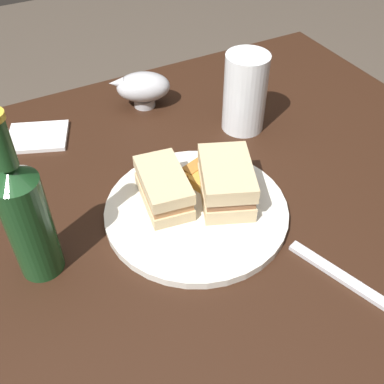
# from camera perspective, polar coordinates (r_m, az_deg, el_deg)

# --- Properties ---
(dining_table) EXTENTS (1.11, 0.84, 0.74)m
(dining_table) POSITION_cam_1_polar(r_m,az_deg,el_deg) (1.06, -0.38, -15.32)
(dining_table) COLOR black
(dining_table) RESTS_ON ground
(plate) EXTENTS (0.29, 0.29, 0.01)m
(plate) POSITION_cam_1_polar(r_m,az_deg,el_deg) (0.73, 0.53, -2.31)
(plate) COLOR silver
(plate) RESTS_ON dining_table
(sandwich_half_left) EXTENTS (0.12, 0.14, 0.06)m
(sandwich_half_left) POSITION_cam_1_polar(r_m,az_deg,el_deg) (0.73, 4.22, 1.23)
(sandwich_half_left) COLOR #CCB284
(sandwich_half_left) RESTS_ON plate
(sandwich_half_right) EXTENTS (0.08, 0.13, 0.05)m
(sandwich_half_right) POSITION_cam_1_polar(r_m,az_deg,el_deg) (0.72, -3.46, 0.45)
(sandwich_half_right) COLOR #CCB284
(sandwich_half_right) RESTS_ON plate
(potato_wedge_front) EXTENTS (0.05, 0.03, 0.02)m
(potato_wedge_front) POSITION_cam_1_polar(r_m,az_deg,el_deg) (0.77, 1.31, 2.06)
(potato_wedge_front) COLOR gold
(potato_wedge_front) RESTS_ON plate
(potato_wedge_middle) EXTENTS (0.05, 0.04, 0.02)m
(potato_wedge_middle) POSITION_cam_1_polar(r_m,az_deg,el_deg) (0.78, 0.39, 2.78)
(potato_wedge_middle) COLOR #AD702D
(potato_wedge_middle) RESTS_ON plate
(potato_wedge_back) EXTENTS (0.04, 0.06, 0.02)m
(potato_wedge_back) POSITION_cam_1_polar(r_m,az_deg,el_deg) (0.75, 1.52, 0.67)
(potato_wedge_back) COLOR gold
(potato_wedge_back) RESTS_ON plate
(potato_wedge_left_edge) EXTENTS (0.05, 0.04, 0.02)m
(potato_wedge_left_edge) POSITION_cam_1_polar(r_m,az_deg,el_deg) (0.76, -2.14, 1.22)
(potato_wedge_left_edge) COLOR gold
(potato_wedge_left_edge) RESTS_ON plate
(pint_glass) EXTENTS (0.08, 0.08, 0.15)m
(pint_glass) POSITION_cam_1_polar(r_m,az_deg,el_deg) (0.89, 6.47, 11.42)
(pint_glass) COLOR white
(pint_glass) RESTS_ON dining_table
(gravy_boat) EXTENTS (0.13, 0.11, 0.07)m
(gravy_boat) POSITION_cam_1_polar(r_m,az_deg,el_deg) (0.96, -6.08, 12.69)
(gravy_boat) COLOR #B7B7BC
(gravy_boat) RESTS_ON dining_table
(cider_bottle) EXTENTS (0.06, 0.06, 0.26)m
(cider_bottle) POSITION_cam_1_polar(r_m,az_deg,el_deg) (0.63, -19.67, -2.84)
(cider_bottle) COLOR #19421E
(cider_bottle) RESTS_ON dining_table
(napkin) EXTENTS (0.14, 0.12, 0.01)m
(napkin) POSITION_cam_1_polar(r_m,az_deg,el_deg) (0.93, -18.43, 6.45)
(napkin) COLOR white
(napkin) RESTS_ON dining_table
(fork) EXTENTS (0.07, 0.18, 0.01)m
(fork) POSITION_cam_1_polar(r_m,az_deg,el_deg) (0.69, 18.39, -10.16)
(fork) COLOR silver
(fork) RESTS_ON dining_table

